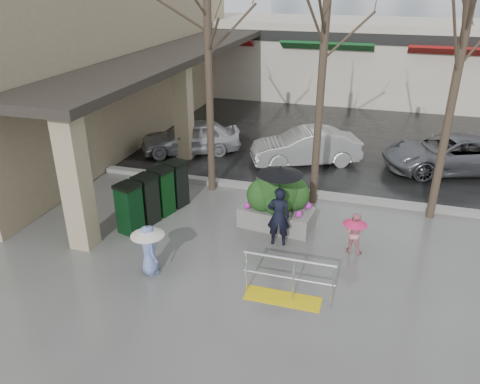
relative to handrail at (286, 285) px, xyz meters
The scene contains 20 objects.
ground 1.85m from the handrail, 138.58° to the left, with size 120.00×120.00×0.00m, color #51514F.
street_asphalt 23.24m from the handrail, 93.36° to the left, with size 120.00×36.00×0.01m, color black.
curb 5.38m from the handrail, 104.66° to the left, with size 120.00×0.30×0.15m, color gray.
near_building 14.32m from the handrail, 138.39° to the left, with size 6.00×18.00×8.00m, color tan.
canopy_slab 11.54m from the handrail, 123.81° to the left, with size 2.80×18.00×0.25m, color #2D2823.
pillar_front 5.48m from the handrail, behind, with size 0.55×0.55×3.50m, color tan.
pillar_back 9.02m from the handrail, 126.15° to the left, with size 0.55×0.55×3.50m, color tan.
storefront_row 19.25m from the handrail, 88.07° to the left, with size 34.00×6.74×4.00m.
handrail is the anchor object (origin of this frame).
tree_west 7.52m from the handrail, 124.99° to the left, with size 3.20×3.20×6.80m.
tree_midwest 6.83m from the handrail, 91.91° to the left, with size 3.20×3.20×7.00m.
tree_mideast 7.28m from the handrail, 56.81° to the left, with size 3.20×3.20×6.50m.
woman 2.42m from the handrail, 106.76° to the left, with size 1.12×1.12×2.12m.
child_pink 2.63m from the handrail, 63.09° to the left, with size 0.59×0.59×1.03m.
child_blue 3.17m from the handrail, behind, with size 0.76×0.76×1.20m.
planter 3.20m from the handrail, 105.95° to the left, with size 2.03×1.20×1.68m.
news_boxes 4.95m from the handrail, 148.82° to the left, with size 1.20×2.49×1.36m.
car_a 9.36m from the handrail, 124.19° to the left, with size 1.49×3.70×1.26m, color #B5B5BA.
car_b 7.94m from the handrail, 96.65° to the left, with size 1.33×3.82×1.26m, color silver.
car_c 9.49m from the handrail, 65.25° to the left, with size 2.09×4.53×1.26m, color slate.
Camera 1 is at (2.72, -9.07, 6.18)m, focal length 35.00 mm.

